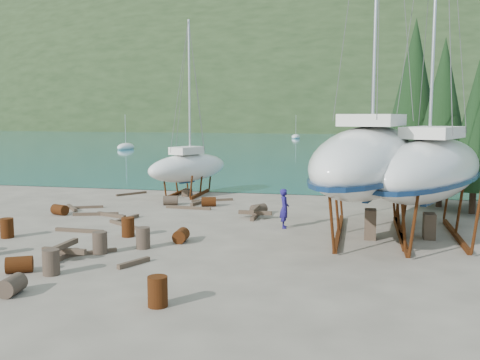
% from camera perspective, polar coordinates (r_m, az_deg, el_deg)
% --- Properties ---
extents(ground, '(600.00, 600.00, 0.00)m').
position_cam_1_polar(ground, '(23.58, -7.11, -6.52)').
color(ground, '#61594D').
rests_on(ground, ground).
extents(bay_water, '(700.00, 700.00, 0.00)m').
position_cam_1_polar(bay_water, '(336.69, 11.55, 5.75)').
color(bay_water, '#175B75').
rests_on(bay_water, ground).
extents(far_hill, '(800.00, 360.00, 110.00)m').
position_cam_1_polar(far_hill, '(341.69, 11.57, 5.76)').
color(far_hill, '#202F17').
rests_on(far_hill, ground).
extents(far_house_left, '(6.60, 5.60, 5.60)m').
position_cam_1_polar(far_house_left, '(222.19, -4.98, 6.14)').
color(far_house_left, beige).
rests_on(far_house_left, ground).
extents(far_house_center, '(6.60, 5.60, 5.60)m').
position_cam_1_polar(far_house_center, '(213.40, 5.36, 6.11)').
color(far_house_center, beige).
rests_on(far_house_center, ground).
extents(far_house_right, '(6.60, 5.60, 5.60)m').
position_cam_1_polar(far_house_right, '(212.72, 18.90, 5.77)').
color(far_house_right, beige).
rests_on(far_house_right, ground).
extents(cypress_near_right, '(3.60, 3.60, 10.00)m').
position_cam_1_polar(cypress_near_right, '(33.87, 20.83, 7.01)').
color(cypress_near_right, black).
rests_on(cypress_near_right, ground).
extents(cypress_mid_right, '(3.06, 3.06, 8.50)m').
position_cam_1_polar(cypress_mid_right, '(32.14, 23.91, 5.35)').
color(cypress_mid_right, black).
rests_on(cypress_mid_right, ground).
extents(cypress_back_left, '(4.14, 4.14, 11.50)m').
position_cam_1_polar(cypress_back_left, '(35.71, 18.03, 8.48)').
color(cypress_back_left, black).
rests_on(cypress_back_left, ground).
extents(moored_boat_left, '(2.00, 5.00, 6.05)m').
position_cam_1_polar(moored_boat_left, '(90.06, -12.08, 3.46)').
color(moored_boat_left, silver).
rests_on(moored_boat_left, ground).
extents(moored_boat_mid, '(2.00, 5.00, 6.05)m').
position_cam_1_polar(moored_boat_mid, '(101.70, 14.04, 3.77)').
color(moored_boat_mid, silver).
rests_on(moored_boat_mid, ground).
extents(moored_boat_far, '(2.00, 5.00, 6.05)m').
position_cam_1_polar(moored_boat_far, '(132.60, 5.97, 4.60)').
color(moored_boat_far, silver).
rests_on(moored_boat_far, ground).
extents(large_sailboat_near, '(6.90, 14.19, 21.48)m').
position_cam_1_polar(large_sailboat_near, '(24.74, 13.88, 2.07)').
color(large_sailboat_near, silver).
rests_on(large_sailboat_near, ground).
extents(large_sailboat_far, '(7.71, 12.42, 18.95)m').
position_cam_1_polar(large_sailboat_far, '(25.46, 19.60, 1.18)').
color(large_sailboat_far, silver).
rests_on(large_sailboat_far, ground).
extents(small_sailboat_shore, '(5.05, 7.75, 11.88)m').
position_cam_1_polar(small_sailboat_shore, '(36.84, -5.52, 1.39)').
color(small_sailboat_shore, silver).
rests_on(small_sailboat_shore, ground).
extents(worker, '(0.57, 0.77, 1.93)m').
position_cam_1_polar(worker, '(26.08, 4.76, -3.04)').
color(worker, navy).
rests_on(worker, ground).
extents(drum_1, '(0.68, 0.94, 0.58)m').
position_cam_1_polar(drum_1, '(17.98, -23.15, -10.31)').
color(drum_1, '#2D2823').
rests_on(drum_1, ground).
extents(drum_2, '(1.03, 0.85, 0.58)m').
position_cam_1_polar(drum_2, '(31.12, -18.67, -3.03)').
color(drum_2, '#51230E').
rests_on(drum_2, ground).
extents(drum_4, '(1.01, 0.81, 0.58)m').
position_cam_1_polar(drum_4, '(32.33, -3.36, -2.32)').
color(drum_4, '#51230E').
rests_on(drum_4, ground).
extents(drum_5, '(0.58, 0.58, 0.88)m').
position_cam_1_polar(drum_5, '(22.45, -10.30, -6.10)').
color(drum_5, '#2D2823').
rests_on(drum_5, ground).
extents(drum_6, '(0.65, 0.93, 0.58)m').
position_cam_1_polar(drum_6, '(23.34, -6.31, -5.91)').
color(drum_6, '#51230E').
rests_on(drum_6, ground).
extents(drum_7, '(0.58, 0.58, 0.88)m').
position_cam_1_polar(drum_7, '(15.76, -8.78, -11.67)').
color(drum_7, '#51230E').
rests_on(drum_7, ground).
extents(drum_8, '(0.58, 0.58, 0.88)m').
position_cam_1_polar(drum_8, '(26.18, -23.60, -4.72)').
color(drum_8, '#51230E').
rests_on(drum_8, ground).
extents(drum_9, '(1.01, 0.80, 0.58)m').
position_cam_1_polar(drum_9, '(33.05, -7.42, -2.17)').
color(drum_9, '#2D2823').
rests_on(drum_9, ground).
extents(drum_11, '(0.96, 1.05, 0.58)m').
position_cam_1_polar(drum_11, '(29.68, 2.00, -3.14)').
color(drum_11, '#2D2823').
rests_on(drum_11, ground).
extents(drum_12, '(1.05, 0.93, 0.58)m').
position_cam_1_polar(drum_12, '(20.30, -22.48, -8.34)').
color(drum_12, '#51230E').
rests_on(drum_12, ground).
extents(drum_14, '(0.58, 0.58, 0.88)m').
position_cam_1_polar(drum_14, '(24.74, -11.86, -4.94)').
color(drum_14, '#51230E').
rests_on(drum_14, ground).
extents(drum_16, '(0.58, 0.58, 0.88)m').
position_cam_1_polar(drum_16, '(21.99, -14.71, -6.49)').
color(drum_16, '#2D2823').
rests_on(drum_16, ground).
extents(drum_17, '(0.58, 0.58, 0.88)m').
position_cam_1_polar(drum_17, '(19.62, -19.51, -8.27)').
color(drum_17, '#2D2823').
rests_on(drum_17, ground).
extents(timber_0, '(1.47, 2.04, 0.14)m').
position_cam_1_polar(timber_0, '(37.88, -11.50, -1.44)').
color(timber_0, brown).
rests_on(timber_0, ground).
extents(timber_2, '(1.48, 1.60, 0.19)m').
position_cam_1_polar(timber_2, '(32.78, -17.48, -2.85)').
color(timber_2, brown).
rests_on(timber_2, ground).
extents(timber_3, '(2.12, 1.86, 0.15)m').
position_cam_1_polar(timber_3, '(21.98, -16.43, -7.53)').
color(timber_3, brown).
rests_on(timber_3, ground).
extents(timber_4, '(0.52, 2.03, 0.17)m').
position_cam_1_polar(timber_4, '(28.64, -11.98, -4.06)').
color(timber_4, brown).
rests_on(timber_4, ground).
extents(timber_6, '(0.61, 1.79, 0.19)m').
position_cam_1_polar(timber_6, '(33.22, -4.39, -2.43)').
color(timber_6, brown).
rests_on(timber_6, ground).
extents(timber_7, '(0.77, 1.39, 0.17)m').
position_cam_1_polar(timber_7, '(20.15, -11.26, -8.65)').
color(timber_7, brown).
rests_on(timber_7, ground).
extents(timber_8, '(2.00, 0.93, 0.19)m').
position_cam_1_polar(timber_8, '(29.82, -13.57, -3.66)').
color(timber_8, brown).
rests_on(timber_8, ground).
extents(timber_9, '(2.45, 1.47, 0.15)m').
position_cam_1_polar(timber_9, '(34.28, -2.97, -2.16)').
color(timber_9, brown).
rests_on(timber_9, ground).
extents(timber_10, '(2.78, 0.32, 0.16)m').
position_cam_1_polar(timber_10, '(31.55, -5.54, -2.95)').
color(timber_10, brown).
rests_on(timber_10, ground).
extents(timber_11, '(2.33, 1.65, 0.15)m').
position_cam_1_polar(timber_11, '(27.12, -12.21, -4.70)').
color(timber_11, brown).
rests_on(timber_11, ground).
extents(timber_12, '(2.46, 0.23, 0.17)m').
position_cam_1_polar(timber_12, '(26.30, -16.78, -5.18)').
color(timber_12, brown).
rests_on(timber_12, ground).
extents(timber_15, '(2.46, 1.32, 0.15)m').
position_cam_1_polar(timber_15, '(32.93, -16.71, -2.82)').
color(timber_15, brown).
rests_on(timber_15, ground).
extents(timber_17, '(2.38, 0.93, 0.16)m').
position_cam_1_polar(timber_17, '(30.45, -15.14, -3.52)').
color(timber_17, brown).
rests_on(timber_17, ground).
extents(timber_pile_fore, '(1.80, 1.80, 0.60)m').
position_cam_1_polar(timber_pile_fore, '(21.69, -18.26, -7.17)').
color(timber_pile_fore, brown).
rests_on(timber_pile_fore, ground).
extents(timber_pile_aft, '(1.80, 1.80, 0.60)m').
position_cam_1_polar(timber_pile_aft, '(28.58, 1.63, -3.50)').
color(timber_pile_aft, brown).
rests_on(timber_pile_aft, ground).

